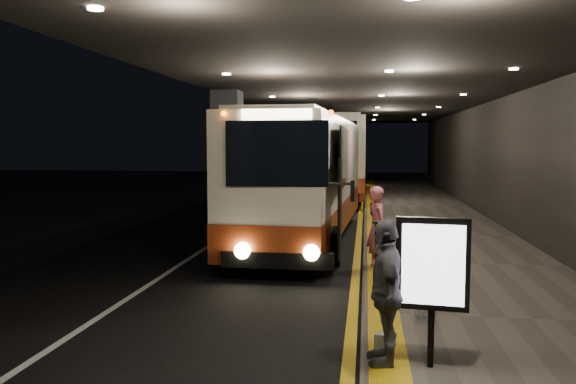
# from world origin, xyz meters

# --- Properties ---
(ground) EXTENTS (90.00, 90.00, 0.00)m
(ground) POSITION_xyz_m (0.00, 0.00, 0.00)
(ground) COLOR black
(lane_line_white) EXTENTS (0.12, 50.00, 0.01)m
(lane_line_white) POSITION_xyz_m (-1.80, 5.00, 0.01)
(lane_line_white) COLOR silver
(lane_line_white) RESTS_ON ground
(kerb_stripe_yellow) EXTENTS (0.18, 50.00, 0.01)m
(kerb_stripe_yellow) POSITION_xyz_m (2.35, 5.00, 0.01)
(kerb_stripe_yellow) COLOR gold
(kerb_stripe_yellow) RESTS_ON ground
(sidewalk) EXTENTS (4.50, 50.00, 0.15)m
(sidewalk) POSITION_xyz_m (4.75, 5.00, 0.07)
(sidewalk) COLOR #514C44
(sidewalk) RESTS_ON ground
(tactile_strip) EXTENTS (0.50, 50.00, 0.01)m
(tactile_strip) POSITION_xyz_m (2.85, 5.00, 0.16)
(tactile_strip) COLOR gold
(tactile_strip) RESTS_ON sidewalk
(terminal_wall) EXTENTS (0.10, 50.00, 6.00)m
(terminal_wall) POSITION_xyz_m (7.00, 5.00, 3.00)
(terminal_wall) COLOR black
(terminal_wall) RESTS_ON ground
(support_columns) EXTENTS (0.80, 24.80, 4.40)m
(support_columns) POSITION_xyz_m (-1.50, 4.00, 2.20)
(support_columns) COLOR black
(support_columns) RESTS_ON ground
(canopy) EXTENTS (9.00, 50.00, 0.40)m
(canopy) POSITION_xyz_m (2.50, 5.00, 4.60)
(canopy) COLOR black
(canopy) RESTS_ON support_columns
(coach_main) EXTENTS (2.92, 11.50, 3.56)m
(coach_main) POSITION_xyz_m (0.78, 4.50, 1.71)
(coach_main) COLOR beige
(coach_main) RESTS_ON ground
(coach_second) EXTENTS (3.10, 13.08, 4.09)m
(coach_second) POSITION_xyz_m (0.97, 18.11, 1.96)
(coach_second) COLOR beige
(coach_second) RESTS_ON ground
(coach_third) EXTENTS (3.33, 13.13, 4.09)m
(coach_third) POSITION_xyz_m (0.85, 32.36, 1.97)
(coach_third) COLOR beige
(coach_third) RESTS_ON ground
(passenger_boarding) EXTENTS (0.65, 0.77, 1.80)m
(passenger_boarding) POSITION_xyz_m (2.80, 0.10, 1.05)
(passenger_boarding) COLOR #CB5E70
(passenger_boarding) RESTS_ON sidewalk
(passenger_waiting_grey) EXTENTS (0.61, 1.09, 1.80)m
(passenger_waiting_grey) POSITION_xyz_m (2.80, -5.26, 1.05)
(passenger_waiting_grey) COLOR #47474C
(passenger_waiting_grey) RESTS_ON sidewalk
(bag_polka) EXTENTS (0.33, 0.20, 0.37)m
(bag_polka) POSITION_xyz_m (3.50, -3.21, 0.34)
(bag_polka) COLOR black
(bag_polka) RESTS_ON sidewalk
(bag_plain) EXTENTS (0.26, 0.17, 0.31)m
(bag_plain) POSITION_xyz_m (2.80, -5.07, 0.30)
(bag_plain) COLOR silver
(bag_plain) RESTS_ON sidewalk
(info_sign) EXTENTS (0.87, 0.21, 1.83)m
(info_sign) POSITION_xyz_m (3.35, -5.31, 1.39)
(info_sign) COLOR black
(info_sign) RESTS_ON sidewalk
(stanchion_post) EXTENTS (0.05, 0.05, 1.21)m
(stanchion_post) POSITION_xyz_m (2.75, -1.30, 0.75)
(stanchion_post) COLOR black
(stanchion_post) RESTS_ON sidewalk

